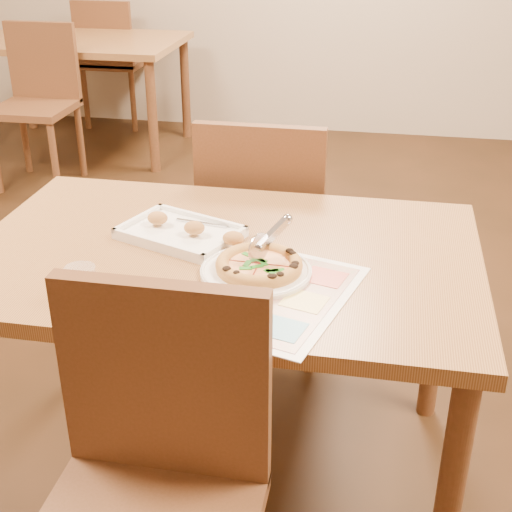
% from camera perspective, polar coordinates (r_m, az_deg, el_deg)
% --- Properties ---
extents(dining_table, '(1.30, 0.85, 0.72)m').
position_cam_1_polar(dining_table, '(1.86, -2.60, -1.86)').
color(dining_table, '#9D6E3E').
rests_on(dining_table, ground).
extents(chair_near, '(0.42, 0.42, 0.47)m').
position_cam_1_polar(chair_near, '(1.43, -8.20, -15.74)').
color(chair_near, brown).
rests_on(chair_near, ground).
extents(chair_far, '(0.42, 0.42, 0.47)m').
position_cam_1_polar(chair_far, '(2.42, 0.64, 3.43)').
color(chair_far, brown).
rests_on(chair_far, ground).
extents(bg_table, '(1.30, 0.85, 0.72)m').
position_cam_1_polar(bg_table, '(4.90, -13.95, 15.54)').
color(bg_table, '#9D6E3E').
rests_on(bg_table, ground).
extents(bg_chair_near, '(0.42, 0.42, 0.47)m').
position_cam_1_polar(bg_chair_near, '(4.38, -17.01, 12.99)').
color(bg_chair_near, brown).
rests_on(bg_chair_near, ground).
extents(bg_chair_far, '(0.42, 0.42, 0.47)m').
position_cam_1_polar(bg_chair_far, '(5.36, -11.68, 15.94)').
color(bg_chair_far, brown).
rests_on(bg_chair_far, ground).
extents(plate, '(0.32, 0.32, 0.01)m').
position_cam_1_polar(plate, '(1.70, 0.00, -1.29)').
color(plate, white).
rests_on(plate, dining_table).
extents(pizza, '(0.21, 0.21, 0.03)m').
position_cam_1_polar(pizza, '(1.69, 0.25, -0.71)').
color(pizza, '#DC984B').
rests_on(pizza, plate).
extents(pizza_cutter, '(0.08, 0.13, 0.09)m').
position_cam_1_polar(pizza_cutter, '(1.70, 1.04, 1.46)').
color(pizza_cutter, silver).
rests_on(pizza_cutter, pizza).
extents(appetizer_tray, '(0.36, 0.30, 0.06)m').
position_cam_1_polar(appetizer_tray, '(1.89, -5.84, 1.83)').
color(appetizer_tray, white).
rests_on(appetizer_tray, dining_table).
extents(glass_tumbler, '(0.07, 0.07, 0.09)m').
position_cam_1_polar(glass_tumbler, '(1.62, -13.77, -2.42)').
color(glass_tumbler, maroon).
rests_on(glass_tumbler, dining_table).
extents(menu, '(0.42, 0.50, 0.00)m').
position_cam_1_polar(menu, '(1.61, 1.51, -3.11)').
color(menu, white).
rests_on(menu, dining_table).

